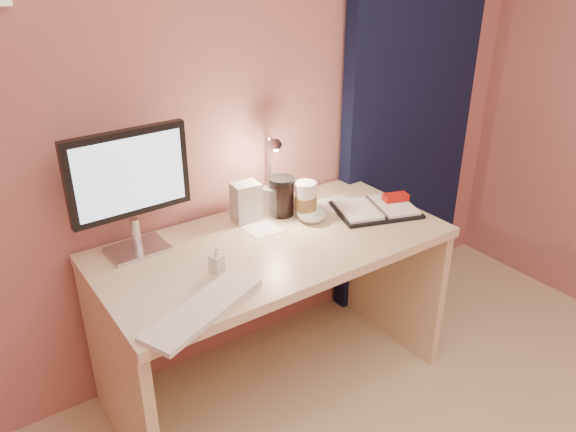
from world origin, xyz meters
TOP-DOWN VIEW (x-y plane):
  - room at (0.95, 1.69)m, footprint 3.50×3.50m
  - desk at (0.00, 1.45)m, footprint 1.40×0.70m
  - monitor at (-0.47, 1.61)m, footprint 0.45×0.17m
  - keyboard at (-0.45, 1.11)m, footprint 0.48×0.31m
  - planner at (0.53, 1.35)m, footprint 0.42×0.36m
  - paper_a at (0.02, 1.49)m, footprint 0.14×0.14m
  - paper_b at (0.43, 1.51)m, footprint 0.17×0.17m
  - paper_c at (0.25, 1.58)m, footprint 0.21×0.21m
  - coffee_cup at (0.24, 1.50)m, footprint 0.10×0.10m
  - clear_cup at (0.12, 1.57)m, footprint 0.08×0.08m
  - bowl at (0.24, 1.44)m, footprint 0.15×0.15m
  - lotion_bottle at (-0.29, 1.30)m, footprint 0.06×0.06m
  - dark_jar at (0.17, 1.57)m, footprint 0.11×0.11m
  - product_box at (0.01, 1.60)m, footprint 0.12×0.10m
  - desk_lamp at (0.22, 1.61)m, footprint 0.13×0.21m

SIDE VIEW (x-z plane):
  - desk at x=0.00m, z-range 0.14..0.87m
  - paper_a at x=0.02m, z-range 0.73..0.73m
  - paper_c at x=0.25m, z-range 0.73..0.73m
  - paper_b at x=0.43m, z-range 0.73..0.73m
  - keyboard at x=-0.45m, z-range 0.73..0.75m
  - planner at x=0.53m, z-range 0.72..0.77m
  - bowl at x=0.24m, z-range 0.73..0.77m
  - lotion_bottle at x=-0.29m, z-range 0.73..0.83m
  - clear_cup at x=0.12m, z-range 0.73..0.86m
  - coffee_cup at x=0.24m, z-range 0.73..0.88m
  - dark_jar at x=0.17m, z-range 0.73..0.88m
  - product_box at x=0.01m, z-range 0.73..0.90m
  - desk_lamp at x=0.22m, z-range 0.77..1.12m
  - monitor at x=-0.47m, z-range 0.78..1.26m
  - room at x=0.95m, z-range -0.61..2.89m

